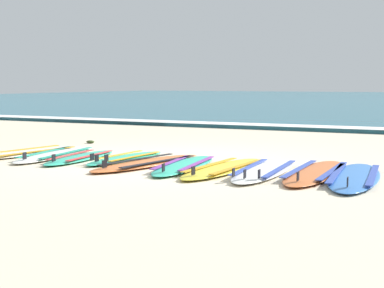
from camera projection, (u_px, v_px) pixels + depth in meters
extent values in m
plane|color=beige|center=(173.00, 161.00, 9.39)|extent=(80.00, 80.00, 0.00)
cube|color=white|center=(295.00, 128.00, 15.68)|extent=(80.00, 0.92, 0.11)
ellipsoid|color=white|center=(30.00, 153.00, 10.26)|extent=(0.95, 2.45, 0.07)
cube|color=gold|center=(22.00, 149.00, 10.38)|extent=(0.33, 1.67, 0.01)
cube|color=gold|center=(39.00, 151.00, 10.13)|extent=(0.33, 1.67, 0.01)
ellipsoid|color=white|center=(56.00, 155.00, 9.97)|extent=(0.93, 2.44, 0.07)
cube|color=teal|center=(45.00, 152.00, 10.03)|extent=(0.32, 1.66, 0.01)
cube|color=teal|center=(67.00, 153.00, 9.90)|extent=(0.32, 1.66, 0.01)
cube|color=black|center=(25.00, 156.00, 9.08)|extent=(0.02, 0.09, 0.11)
ellipsoid|color=#2DB793|center=(81.00, 157.00, 9.58)|extent=(0.74, 2.08, 0.07)
cube|color=#D13838|center=(71.00, 155.00, 9.64)|extent=(0.23, 1.42, 0.01)
cube|color=#D13838|center=(90.00, 155.00, 9.52)|extent=(0.23, 1.42, 0.01)
cube|color=black|center=(54.00, 158.00, 8.83)|extent=(0.02, 0.09, 0.11)
ellipsoid|color=#2DB793|center=(126.00, 158.00, 9.50)|extent=(0.59, 2.00, 0.07)
cube|color=gold|center=(117.00, 155.00, 9.58)|extent=(0.13, 1.39, 0.01)
cube|color=gold|center=(135.00, 156.00, 9.41)|extent=(0.13, 1.39, 0.01)
cube|color=black|center=(97.00, 158.00, 8.82)|extent=(0.02, 0.09, 0.11)
cube|color=black|center=(92.00, 157.00, 8.93)|extent=(0.02, 0.09, 0.11)
cube|color=black|center=(106.00, 158.00, 8.80)|extent=(0.02, 0.09, 0.11)
ellipsoid|color=orange|center=(148.00, 163.00, 8.93)|extent=(1.01, 2.47, 0.07)
cube|color=black|center=(137.00, 159.00, 9.06)|extent=(0.38, 1.67, 0.01)
cube|color=black|center=(159.00, 161.00, 8.80)|extent=(0.38, 1.67, 0.01)
cube|color=black|center=(104.00, 164.00, 8.17)|extent=(0.03, 0.09, 0.11)
ellipsoid|color=#2DB793|center=(184.00, 165.00, 8.68)|extent=(0.89, 2.34, 0.07)
cube|color=purple|center=(171.00, 162.00, 8.74)|extent=(0.31, 1.59, 0.01)
cube|color=purple|center=(197.00, 163.00, 8.62)|extent=(0.31, 1.59, 0.01)
cube|color=black|center=(163.00, 167.00, 7.83)|extent=(0.02, 0.09, 0.11)
ellipsoid|color=yellow|center=(224.00, 168.00, 8.36)|extent=(0.69, 2.38, 0.07)
cube|color=gold|center=(211.00, 165.00, 8.46)|extent=(0.16, 1.65, 0.01)
cube|color=gold|center=(237.00, 167.00, 8.26)|extent=(0.16, 1.65, 0.01)
cube|color=black|center=(193.00, 171.00, 7.55)|extent=(0.02, 0.09, 0.11)
ellipsoid|color=white|center=(264.00, 170.00, 8.17)|extent=(0.79, 2.48, 0.07)
cube|color=#334CB2|center=(249.00, 167.00, 8.25)|extent=(0.21, 1.71, 0.01)
cube|color=#334CB2|center=(280.00, 168.00, 8.09)|extent=(0.21, 1.71, 0.01)
cube|color=black|center=(245.00, 174.00, 7.29)|extent=(0.02, 0.09, 0.11)
cube|color=black|center=(234.00, 172.00, 7.40)|extent=(0.02, 0.09, 0.11)
cube|color=black|center=(259.00, 174.00, 7.28)|extent=(0.02, 0.09, 0.11)
ellipsoid|color=orange|center=(316.00, 172.00, 7.99)|extent=(0.70, 2.54, 0.07)
cube|color=#334CB2|center=(299.00, 168.00, 8.08)|extent=(0.14, 1.77, 0.01)
cube|color=#334CB2|center=(332.00, 170.00, 7.90)|extent=(0.14, 1.77, 0.01)
cube|color=black|center=(298.00, 176.00, 7.09)|extent=(0.01, 0.09, 0.11)
ellipsoid|color=#3875CC|center=(354.00, 177.00, 7.63)|extent=(0.91, 2.61, 0.07)
cube|color=#334CB2|center=(337.00, 173.00, 7.71)|extent=(0.28, 1.79, 0.01)
cube|color=#334CB2|center=(373.00, 174.00, 7.55)|extent=(0.28, 1.79, 0.01)
cube|color=black|center=(348.00, 182.00, 6.69)|extent=(0.02, 0.09, 0.11)
ellipsoid|color=#384723|center=(90.00, 142.00, 12.15)|extent=(0.18, 0.14, 0.06)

